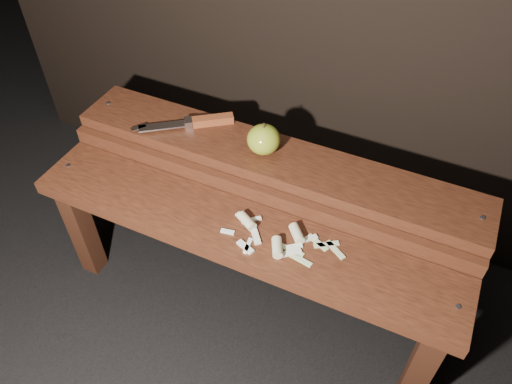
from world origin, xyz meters
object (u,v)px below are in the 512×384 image
at_px(apple, 264,139).
at_px(knife, 200,122).
at_px(bench_front_tier, 237,246).
at_px(bench_rear_tier, 271,177).

height_order(apple, knife, apple).
xyz_separation_m(bench_front_tier, bench_rear_tier, (0.00, 0.23, 0.06)).
bearing_deg(apple, knife, 173.10).
xyz_separation_m(bench_rear_tier, knife, (-0.25, 0.03, 0.10)).
relative_size(bench_rear_tier, knife, 4.67).
bearing_deg(bench_front_tier, bench_rear_tier, 90.00).
distance_m(bench_front_tier, knife, 0.39).
relative_size(bench_front_tier, bench_rear_tier, 1.00).
xyz_separation_m(bench_front_tier, knife, (-0.25, 0.26, 0.16)).
bearing_deg(knife, apple, -6.90).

